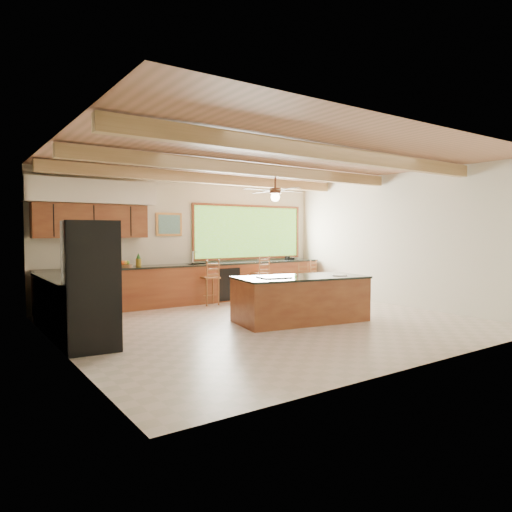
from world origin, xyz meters
TOP-DOWN VIEW (x-y plane):
  - ground at (0.00, 0.00)m, footprint 7.20×7.20m
  - room_shell at (-0.17, 0.65)m, footprint 7.27×6.54m
  - counter_run at (-0.82, 2.52)m, footprint 7.12×3.10m
  - island at (0.56, -0.21)m, footprint 2.59×1.54m
  - refrigerator at (-3.22, -0.11)m, footprint 0.78×0.76m
  - bar_stool_a at (0.10, 2.39)m, footprint 0.40×0.40m
  - bar_stool_b at (1.50, 2.39)m, footprint 0.42×0.42m
  - bar_stool_c at (2.08, 1.56)m, footprint 0.37×0.37m
  - bar_stool_d at (3.10, 2.40)m, footprint 0.42×0.42m

SIDE VIEW (x-z plane):
  - ground at x=0.00m, z-range 0.00..0.00m
  - island at x=0.56m, z-range -0.01..0.86m
  - counter_run at x=-0.82m, z-range -0.15..1.07m
  - bar_stool_d at x=3.10m, z-range 0.09..1.03m
  - bar_stool_c at x=2.08m, z-range 0.09..1.03m
  - bar_stool_a at x=0.10m, z-range 0.10..1.14m
  - bar_stool_b at x=1.50m, z-range 0.10..1.19m
  - refrigerator at x=-3.22m, z-range 0.00..1.83m
  - room_shell at x=-0.17m, z-range 0.70..3.72m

